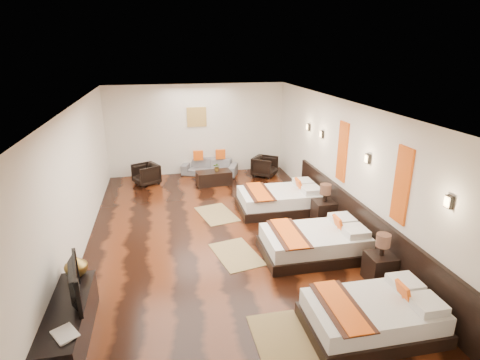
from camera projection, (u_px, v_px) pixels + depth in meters
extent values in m
cube|color=black|center=(222.00, 240.00, 8.19)|extent=(5.50, 9.50, 0.01)
cube|color=white|center=(219.00, 106.00, 7.28)|extent=(5.50, 9.50, 0.01)
cube|color=silver|center=(197.00, 130.00, 12.13)|extent=(5.50, 0.01, 2.80)
cube|color=silver|center=(74.00, 187.00, 7.21)|extent=(0.01, 9.50, 2.80)
cube|color=silver|center=(348.00, 169.00, 8.26)|extent=(0.01, 9.50, 2.80)
cube|color=black|center=(360.00, 226.00, 7.82)|extent=(0.08, 6.60, 0.90)
cube|color=black|center=(371.00, 324.00, 5.56)|extent=(1.88, 1.16, 0.20)
cube|color=white|center=(373.00, 311.00, 5.49)|extent=(1.79, 1.07, 0.27)
cube|color=#F55C11|center=(404.00, 292.00, 5.49)|extent=(0.14, 0.29, 0.29)
cube|color=#38190F|center=(341.00, 307.00, 5.35)|extent=(0.49, 1.18, 0.02)
cube|color=#F55C11|center=(341.00, 306.00, 5.34)|extent=(0.34, 1.18, 0.02)
cube|color=black|center=(313.00, 250.00, 7.59)|extent=(2.01, 1.25, 0.21)
cube|color=white|center=(314.00, 238.00, 7.51)|extent=(1.92, 1.15, 0.29)
cube|color=#F55C11|center=(338.00, 224.00, 7.52)|extent=(0.15, 0.31, 0.31)
cube|color=#38190F|center=(289.00, 234.00, 7.36)|extent=(0.53, 1.26, 0.02)
cube|color=#F55C11|center=(289.00, 233.00, 7.36)|extent=(0.36, 1.26, 0.02)
cube|color=black|center=(279.00, 206.00, 9.68)|extent=(2.04, 1.26, 0.21)
cube|color=white|center=(280.00, 196.00, 9.60)|extent=(1.94, 1.17, 0.29)
cube|color=#F55C11|center=(299.00, 185.00, 9.61)|extent=(0.15, 0.31, 0.31)
cube|color=#38190F|center=(259.00, 192.00, 9.45)|extent=(0.53, 1.28, 0.02)
cube|color=#F55C11|center=(259.00, 191.00, 9.44)|extent=(0.37, 1.28, 0.02)
cube|color=black|center=(380.00, 268.00, 6.70)|extent=(0.45, 0.45, 0.50)
cylinder|color=black|center=(382.00, 250.00, 6.59)|extent=(0.08, 0.08, 0.20)
cylinder|color=#3F2619|center=(383.00, 240.00, 6.53)|extent=(0.24, 0.24, 0.22)
cube|color=black|center=(324.00, 212.00, 8.93)|extent=(0.47, 0.47, 0.53)
cylinder|color=black|center=(325.00, 197.00, 8.81)|extent=(0.08, 0.08, 0.21)
cylinder|color=#3F2619|center=(326.00, 189.00, 8.75)|extent=(0.25, 0.25, 0.23)
cube|color=olive|center=(282.00, 341.00, 5.38)|extent=(0.76, 1.21, 0.01)
cube|color=olive|center=(236.00, 254.00, 7.62)|extent=(0.99, 1.33, 0.01)
cube|color=olive|center=(217.00, 214.00, 9.44)|extent=(1.01, 1.34, 0.01)
cube|color=black|center=(69.00, 325.00, 5.30)|extent=(0.50, 1.80, 0.55)
imported|color=black|center=(69.00, 283.00, 5.27)|extent=(0.33, 0.96, 0.55)
imported|color=black|center=(55.00, 339.00, 4.62)|extent=(0.39, 0.41, 0.03)
imported|color=brown|center=(76.00, 264.00, 5.90)|extent=(0.45, 0.45, 0.36)
imported|color=slate|center=(210.00, 167.00, 12.29)|extent=(1.83, 1.24, 0.50)
imported|color=black|center=(146.00, 174.00, 11.42)|extent=(0.89, 0.88, 0.61)
imported|color=black|center=(265.00, 166.00, 12.14)|extent=(0.95, 0.94, 0.62)
cube|color=black|center=(214.00, 178.00, 11.43)|extent=(1.05, 0.60, 0.40)
imported|color=#215C1E|center=(217.00, 167.00, 11.36)|extent=(0.28, 0.26, 0.25)
cube|color=#D86014|center=(402.00, 185.00, 6.40)|extent=(0.04, 0.40, 1.30)
cube|color=#D86014|center=(342.00, 152.00, 8.43)|extent=(0.04, 0.40, 1.30)
cube|color=black|center=(449.00, 202.00, 5.32)|extent=(0.06, 0.12, 0.18)
cube|color=#FFD18C|center=(447.00, 202.00, 5.32)|extent=(0.02, 0.10, 0.14)
cube|color=black|center=(368.00, 159.00, 7.36)|extent=(0.06, 0.12, 0.18)
cube|color=#FFD18C|center=(366.00, 159.00, 7.36)|extent=(0.02, 0.10, 0.14)
cube|color=black|center=(322.00, 134.00, 9.40)|extent=(0.06, 0.12, 0.18)
cube|color=#FFD18C|center=(321.00, 134.00, 9.39)|extent=(0.02, 0.10, 0.14)
cube|color=black|center=(308.00, 127.00, 10.23)|extent=(0.06, 0.12, 0.18)
cube|color=#FFD18C|center=(307.00, 127.00, 10.23)|extent=(0.02, 0.10, 0.14)
cube|color=#AD873F|center=(197.00, 117.00, 11.99)|extent=(0.60, 0.04, 0.60)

